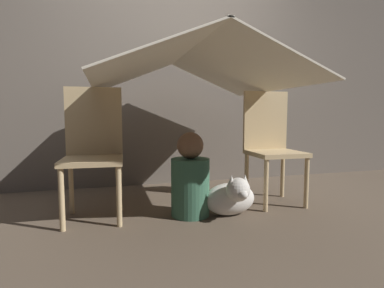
{
  "coord_description": "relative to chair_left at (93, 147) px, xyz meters",
  "views": [
    {
      "loc": [
        -0.63,
        -2.09,
        0.74
      ],
      "look_at": [
        0.0,
        0.12,
        0.53
      ],
      "focal_mm": 28.0,
      "sensor_mm": 36.0,
      "label": 1
    }
  ],
  "objects": [
    {
      "name": "sheet_canopy",
      "position": [
        0.73,
        -0.08,
        0.59
      ],
      "size": [
        1.47,
        1.47,
        0.31
      ],
      "color": "silver"
    },
    {
      "name": "person_front",
      "position": [
        0.69,
        -0.18,
        -0.25
      ],
      "size": [
        0.29,
        0.29,
        0.63
      ],
      "color": "#38664C",
      "rests_on": "ground_plane"
    },
    {
      "name": "ground_plane",
      "position": [
        0.73,
        -0.2,
        -0.52
      ],
      "size": [
        8.8,
        8.8,
        0.0
      ],
      "primitive_type": "plane",
      "color": "brown"
    },
    {
      "name": "dog",
      "position": [
        0.97,
        -0.28,
        -0.37
      ],
      "size": [
        0.39,
        0.37,
        0.33
      ],
      "color": "silver",
      "rests_on": "ground_plane"
    },
    {
      "name": "wall_back",
      "position": [
        0.73,
        0.95,
        0.73
      ],
      "size": [
        7.0,
        0.05,
        2.5
      ],
      "color": "#6B6056",
      "rests_on": "ground_plane"
    },
    {
      "name": "chair_left",
      "position": [
        0.0,
        0.0,
        0.0
      ],
      "size": [
        0.44,
        0.44,
        0.96
      ],
      "rotation": [
        0.0,
        0.0,
        -0.05
      ],
      "color": "#D1B27F",
      "rests_on": "ground_plane"
    },
    {
      "name": "chair_right",
      "position": [
        1.46,
        0.0,
        0.0
      ],
      "size": [
        0.43,
        0.43,
        0.96
      ],
      "rotation": [
        0.0,
        0.0,
        -0.03
      ],
      "color": "#D1B27F",
      "rests_on": "ground_plane"
    }
  ]
}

